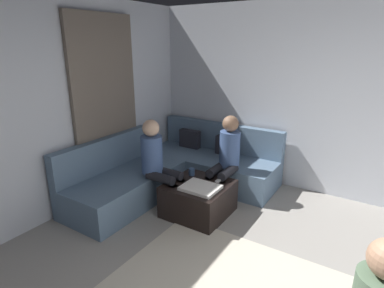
{
  "coord_description": "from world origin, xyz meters",
  "views": [
    {
      "loc": [
        0.48,
        -1.68,
        2.13
      ],
      "look_at": [
        -1.63,
        1.63,
        0.85
      ],
      "focal_mm": 29.25,
      "sensor_mm": 36.0,
      "label": 1
    }
  ],
  "objects_px": {
    "sectional_couch": "(176,170)",
    "person_on_couch_back": "(226,156)",
    "ottoman": "(198,199)",
    "coffee_mug": "(192,172)",
    "game_remote": "(219,180)",
    "person_on_couch_side": "(158,161)"
  },
  "relations": [
    {
      "from": "ottoman",
      "to": "person_on_couch_side",
      "type": "relative_size",
      "value": 0.63
    },
    {
      "from": "ottoman",
      "to": "coffee_mug",
      "type": "relative_size",
      "value": 8.0
    },
    {
      "from": "sectional_couch",
      "to": "person_on_couch_side",
      "type": "relative_size",
      "value": 2.12
    },
    {
      "from": "ottoman",
      "to": "person_on_couch_side",
      "type": "distance_m",
      "value": 0.71
    },
    {
      "from": "sectional_couch",
      "to": "person_on_couch_back",
      "type": "relative_size",
      "value": 2.12
    },
    {
      "from": "coffee_mug",
      "to": "game_remote",
      "type": "bearing_deg",
      "value": 5.71
    },
    {
      "from": "sectional_couch",
      "to": "game_remote",
      "type": "bearing_deg",
      "value": -15.65
    },
    {
      "from": "coffee_mug",
      "to": "person_on_couch_back",
      "type": "relative_size",
      "value": 0.08
    },
    {
      "from": "sectional_couch",
      "to": "person_on_couch_back",
      "type": "height_order",
      "value": "person_on_couch_back"
    },
    {
      "from": "ottoman",
      "to": "coffee_mug",
      "type": "height_order",
      "value": "coffee_mug"
    },
    {
      "from": "game_remote",
      "to": "person_on_couch_side",
      "type": "height_order",
      "value": "person_on_couch_side"
    },
    {
      "from": "coffee_mug",
      "to": "game_remote",
      "type": "xyz_separation_m",
      "value": [
        0.4,
        0.04,
        -0.04
      ]
    },
    {
      "from": "game_remote",
      "to": "person_on_couch_back",
      "type": "relative_size",
      "value": 0.12
    },
    {
      "from": "game_remote",
      "to": "sectional_couch",
      "type": "bearing_deg",
      "value": 164.35
    },
    {
      "from": "sectional_couch",
      "to": "ottoman",
      "type": "xyz_separation_m",
      "value": [
        0.69,
        -0.46,
        -0.07
      ]
    },
    {
      "from": "ottoman",
      "to": "coffee_mug",
      "type": "distance_m",
      "value": 0.38
    },
    {
      "from": "ottoman",
      "to": "game_remote",
      "type": "relative_size",
      "value": 5.07
    },
    {
      "from": "game_remote",
      "to": "person_on_couch_side",
      "type": "distance_m",
      "value": 0.83
    },
    {
      "from": "sectional_couch",
      "to": "coffee_mug",
      "type": "distance_m",
      "value": 0.58
    },
    {
      "from": "game_remote",
      "to": "person_on_couch_side",
      "type": "relative_size",
      "value": 0.12
    },
    {
      "from": "coffee_mug",
      "to": "person_on_couch_back",
      "type": "height_order",
      "value": "person_on_couch_back"
    },
    {
      "from": "person_on_couch_side",
      "to": "game_remote",
      "type": "bearing_deg",
      "value": 116.2
    }
  ]
}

